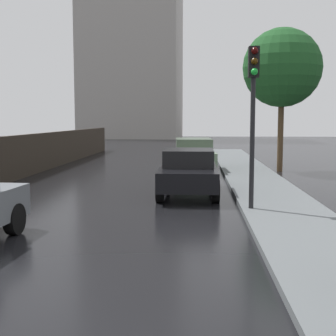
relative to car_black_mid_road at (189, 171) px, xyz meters
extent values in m
cylinder|color=black|center=(-3.52, -5.46, -0.42)|extent=(0.26, 0.67, 0.65)
cube|color=black|center=(0.00, 0.00, -0.12)|extent=(1.76, 4.40, 0.58)
cube|color=black|center=(0.00, 0.00, 0.43)|extent=(1.55, 2.00, 0.53)
cylinder|color=black|center=(-0.81, 1.45, -0.41)|extent=(0.22, 0.68, 0.68)
cylinder|color=black|center=(0.81, 1.45, -0.41)|extent=(0.22, 0.68, 0.68)
cylinder|color=black|center=(-0.81, -1.45, -0.41)|extent=(0.22, 0.68, 0.68)
cylinder|color=black|center=(0.81, -1.45, -0.41)|extent=(0.22, 0.68, 0.68)
cube|color=slate|center=(0.11, 6.44, -0.10)|extent=(2.01, 4.38, 0.67)
cube|color=#4D5C49|center=(0.11, 6.37, 0.51)|extent=(1.69, 2.41, 0.55)
cylinder|color=black|center=(-0.79, 7.81, -0.44)|extent=(0.25, 0.63, 0.62)
cylinder|color=black|center=(0.85, 7.90, -0.44)|extent=(0.25, 0.63, 0.62)
cylinder|color=black|center=(-0.64, 4.98, -0.44)|extent=(0.25, 0.63, 0.62)
cylinder|color=black|center=(1.00, 5.07, -0.44)|extent=(0.25, 0.63, 0.62)
cylinder|color=black|center=(1.64, -2.97, 1.03)|extent=(0.12, 0.12, 3.28)
cube|color=black|center=(1.64, -2.97, 3.05)|extent=(0.26, 0.26, 0.75)
sphere|color=#360503|center=(1.64, -3.14, 3.30)|extent=(0.17, 0.17, 0.17)
sphere|color=#392405|center=(1.64, -3.14, 3.05)|extent=(0.17, 0.17, 0.17)
sphere|color=green|center=(1.64, -3.14, 2.80)|extent=(0.17, 0.17, 0.17)
cylinder|color=#4C3823|center=(4.09, 6.95, 0.99)|extent=(0.26, 0.26, 3.47)
sphere|color=#1E5123|center=(4.09, 6.95, 3.97)|extent=(3.56, 3.56, 3.56)
cube|color=#9E9993|center=(-8.07, 46.20, 13.23)|extent=(12.58, 12.05, 27.95)
camera|label=1|loc=(0.25, -14.79, 1.65)|focal=49.95mm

